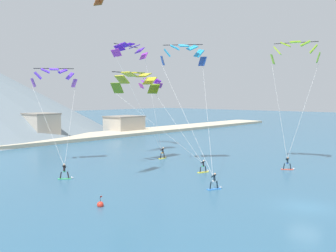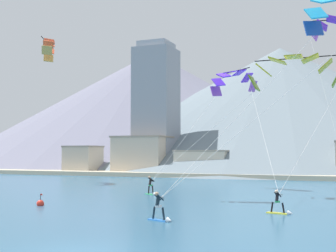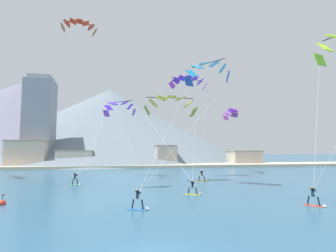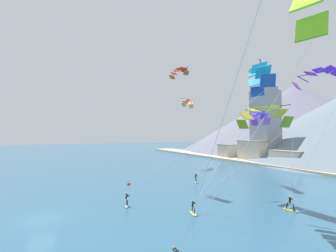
% 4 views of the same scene
% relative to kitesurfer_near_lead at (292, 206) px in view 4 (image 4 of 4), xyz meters
% --- Properties ---
extents(ground_plane, '(400.00, 400.00, 0.00)m').
position_rel_kitesurfer_near_lead_xyz_m(ground_plane, '(-10.08, -25.62, -0.55)').
color(ground_plane, '#2D5B7A').
extents(kitesurfer_near_lead, '(1.77, 0.60, 1.80)m').
position_rel_kitesurfer_near_lead_xyz_m(kitesurfer_near_lead, '(0.00, 0.00, 0.00)').
color(kitesurfer_near_lead, yellow).
rests_on(kitesurfer_near_lead, ground).
extents(kitesurfer_near_trail, '(1.78, 0.87, 1.64)m').
position_rel_kitesurfer_near_lead_xyz_m(kitesurfer_near_trail, '(-4.15, -10.74, -0.12)').
color(kitesurfer_near_trail, yellow).
rests_on(kitesurfer_near_trail, ground).
extents(kitesurfer_far_left, '(1.63, 1.37, 1.85)m').
position_rel_kitesurfer_near_lead_xyz_m(kitesurfer_far_left, '(-17.60, -1.44, 0.03)').
color(kitesurfer_far_left, '#33B266').
rests_on(kitesurfer_far_left, ground).
extents(kitesurfer_far_right, '(1.77, 1.00, 1.77)m').
position_rel_kitesurfer_near_lead_xyz_m(kitesurfer_far_right, '(-10.13, -16.57, -0.03)').
color(kitesurfer_far_right, '#337FDB').
rests_on(kitesurfer_far_right, ground).
extents(parafoil_kite_near_lead, '(6.96, 8.08, 16.26)m').
position_rel_kitesurfer_near_lead_xyz_m(parafoil_kite_near_lead, '(-0.44, 6.81, 16.09)').
color(parafoil_kite_near_lead, purple).
extents(parafoil_kite_near_trail, '(8.00, 12.32, 11.42)m').
position_rel_kitesurfer_near_lead_xyz_m(parafoil_kite_near_trail, '(-4.66, 0.80, 11.00)').
color(parafoil_kite_near_trail, olive).
extents(parafoil_kite_far_left, '(8.11, 12.42, 11.86)m').
position_rel_kitesurfer_near_lead_xyz_m(parafoil_kite_far_left, '(-12.49, 9.11, 11.58)').
color(parafoil_kite_far_left, '#914CCA').
extents(parafoil_kite_far_right, '(12.50, 14.57, 15.16)m').
position_rel_kitesurfer_near_lead_xyz_m(parafoil_kite_far_right, '(-0.70, -4.40, 14.64)').
color(parafoil_kite_far_right, '#1C46A0').
extents(parafoil_kite_distant_low_drift, '(4.39, 5.54, 2.43)m').
position_rel_kitesurfer_near_lead_xyz_m(parafoil_kite_distant_low_drift, '(-37.83, 9.53, 17.56)').
color(parafoil_kite_distant_low_drift, tan).
extents(parafoil_kite_distant_mid_solo, '(4.32, 1.93, 1.53)m').
position_rel_kitesurfer_near_lead_xyz_m(parafoil_kite_distant_mid_solo, '(-17.14, -5.19, 19.36)').
color(parafoil_kite_distant_mid_solo, brown).
extents(race_marker_buoy, '(0.56, 0.56, 1.02)m').
position_rel_kitesurfer_near_lead_xyz_m(race_marker_buoy, '(-21.59, -12.83, -0.39)').
color(race_marker_buoy, red).
rests_on(race_marker_buoy, ground).
extents(shore_building_promenade_mid, '(5.95, 5.57, 5.21)m').
position_rel_kitesurfer_near_lead_xyz_m(shore_building_promenade_mid, '(-47.15, 32.68, 2.07)').
color(shore_building_promenade_mid, '#B7AD9E').
rests_on(shore_building_promenade_mid, ground).
extents(shore_building_quay_east, '(9.09, 6.41, 4.38)m').
position_rel_kitesurfer_near_lead_xyz_m(shore_building_quay_east, '(-23.95, 34.09, 1.65)').
color(shore_building_quay_east, beige).
rests_on(shore_building_quay_east, ground).
extents(shore_building_quay_west, '(9.59, 7.09, 6.89)m').
position_rel_kitesurfer_near_lead_xyz_m(shore_building_quay_west, '(-35.36, 33.58, 2.90)').
color(shore_building_quay_west, beige).
rests_on(shore_building_quay_west, ground).
extents(highrise_tower, '(7.00, 7.00, 24.42)m').
position_rel_kitesurfer_near_lead_xyz_m(highrise_tower, '(-34.16, 36.98, 11.45)').
color(highrise_tower, gray).
rests_on(highrise_tower, ground).
extents(mountain_peak_west_ridge, '(120.50, 120.50, 35.08)m').
position_rel_kitesurfer_near_lead_xyz_m(mountain_peak_west_ridge, '(-58.87, 89.87, 16.99)').
color(mountain_peak_west_ridge, slate).
rests_on(mountain_peak_west_ridge, ground).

